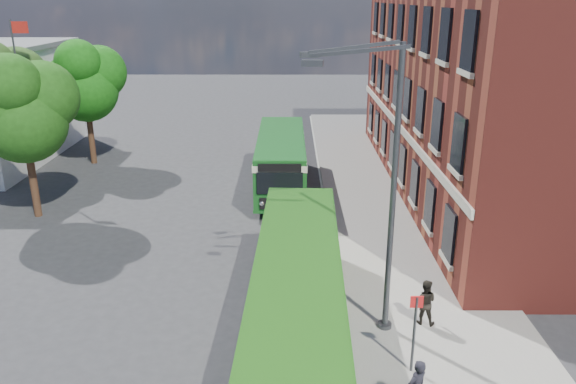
{
  "coord_description": "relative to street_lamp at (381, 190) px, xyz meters",
  "views": [
    {
      "loc": [
        2.19,
        -17.51,
        10.15
      ],
      "look_at": [
        2.08,
        5.2,
        2.2
      ],
      "focal_mm": 35.0,
      "sensor_mm": 36.0,
      "label": 1
    }
  ],
  "objects": [
    {
      "name": "brick_office",
      "position": [
        9.16,
        14.0,
        2.18
      ],
      "size": [
        12.1,
        26.0,
        14.2
      ],
      "color": "maroon",
      "rests_on": "ground"
    },
    {
      "name": "tree_left",
      "position": [
        -14.91,
        9.86,
        0.53
      ],
      "size": [
        4.65,
        4.42,
        7.85
      ],
      "color": "#3A2215",
      "rests_on": "ground"
    },
    {
      "name": "street_lamp",
      "position": [
        0.0,
        0.0,
        0.0
      ],
      "size": [
        2.96,
        2.38,
        9.0
      ],
      "color": "#3A3D40",
      "rests_on": "ground"
    },
    {
      "name": "bus_front",
      "position": [
        -2.44,
        -0.82,
        -2.96
      ],
      "size": [
        2.96,
        12.65,
        3.02
      ],
      "color": "#215815",
      "rests_on": "ground"
    },
    {
      "name": "bus_rear",
      "position": [
        -3.17,
        14.11,
        -2.96
      ],
      "size": [
        2.67,
        10.15,
        3.02
      ],
      "color": "#17541C",
      "rests_on": "ground"
    },
    {
      "name": "tree_right",
      "position": [
        -15.23,
        19.04,
        0.49
      ],
      "size": [
        4.61,
        4.39,
        7.79
      ],
      "color": "#3A2215",
      "rests_on": "ground"
    },
    {
      "name": "ground",
      "position": [
        -4.84,
        2.0,
        -4.79
      ],
      "size": [
        120.0,
        120.0,
        0.0
      ],
      "primitive_type": "plane",
      "color": "#2B2B2E",
      "rests_on": "ground"
    },
    {
      "name": "bus_stop_sign",
      "position": [
        0.76,
        -2.2,
        -3.28
      ],
      "size": [
        0.35,
        0.08,
        2.52
      ],
      "color": "#3A3D40",
      "rests_on": "ground"
    },
    {
      "name": "pavement",
      "position": [
        2.16,
        10.0,
        -4.72
      ],
      "size": [
        6.0,
        48.0,
        0.15
      ],
      "primitive_type": "cube",
      "color": "gray",
      "rests_on": "ground"
    },
    {
      "name": "kerb_line",
      "position": [
        -0.89,
        10.0,
        -4.79
      ],
      "size": [
        0.12,
        48.0,
        0.01
      ],
      "primitive_type": "cube",
      "color": "beige",
      "rests_on": "ground"
    },
    {
      "name": "tree_mid",
      "position": [
        -18.98,
        16.21,
        0.6
      ],
      "size": [
        4.71,
        4.48,
        7.95
      ],
      "color": "#3A2215",
      "rests_on": "ground"
    },
    {
      "name": "flagpole",
      "position": [
        -17.29,
        15.0,
        0.15
      ],
      "size": [
        0.95,
        0.1,
        9.0
      ],
      "color": "#3A3D40",
      "rests_on": "ground"
    },
    {
      "name": "pedestrian_b",
      "position": [
        1.64,
        0.25,
        -3.88
      ],
      "size": [
        0.88,
        0.77,
        1.53
      ],
      "primitive_type": "imported",
      "rotation": [
        0.0,
        0.0,
        2.85
      ],
      "color": "black",
      "rests_on": "pavement"
    }
  ]
}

